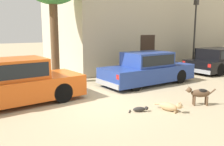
{
  "coord_description": "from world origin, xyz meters",
  "views": [
    {
      "loc": [
        -3.85,
        -6.69,
        2.38
      ],
      "look_at": [
        0.84,
        0.2,
        0.9
      ],
      "focal_mm": 38.89,
      "sensor_mm": 36.0,
      "label": 1
    }
  ],
  "objects_px": {
    "parked_sedan_third": "(219,60)",
    "street_lamp": "(195,26)",
    "parked_sedan_second": "(148,68)",
    "parked_sedan_nearest": "(14,82)",
    "stray_dog_spotted": "(170,107)",
    "stray_cat": "(140,109)",
    "stray_dog_tan": "(199,93)"
  },
  "relations": [
    {
      "from": "parked_sedan_third",
      "to": "street_lamp",
      "type": "xyz_separation_m",
      "value": [
        -0.49,
        1.42,
        1.93
      ]
    },
    {
      "from": "parked_sedan_second",
      "to": "parked_sedan_third",
      "type": "bearing_deg",
      "value": 1.08
    },
    {
      "from": "parked_sedan_nearest",
      "to": "parked_sedan_third",
      "type": "height_order",
      "value": "parked_sedan_nearest"
    },
    {
      "from": "stray_dog_spotted",
      "to": "street_lamp",
      "type": "relative_size",
      "value": 0.23
    },
    {
      "from": "street_lamp",
      "to": "parked_sedan_third",
      "type": "bearing_deg",
      "value": -71.1
    },
    {
      "from": "parked_sedan_second",
      "to": "stray_cat",
      "type": "xyz_separation_m",
      "value": [
        -2.78,
        -2.75,
        -0.62
      ]
    },
    {
      "from": "stray_dog_tan",
      "to": "street_lamp",
      "type": "bearing_deg",
      "value": -105.24
    },
    {
      "from": "street_lamp",
      "to": "parked_sedan_second",
      "type": "bearing_deg",
      "value": -163.66
    },
    {
      "from": "parked_sedan_nearest",
      "to": "stray_dog_spotted",
      "type": "height_order",
      "value": "parked_sedan_nearest"
    },
    {
      "from": "stray_dog_tan",
      "to": "street_lamp",
      "type": "distance_m",
      "value": 7.96
    },
    {
      "from": "stray_cat",
      "to": "parked_sedan_second",
      "type": "bearing_deg",
      "value": 70.22
    },
    {
      "from": "street_lamp",
      "to": "stray_dog_tan",
      "type": "bearing_deg",
      "value": -140.9
    },
    {
      "from": "parked_sedan_second",
      "to": "stray_dog_spotted",
      "type": "distance_m",
      "value": 3.82
    },
    {
      "from": "street_lamp",
      "to": "stray_cat",
      "type": "bearing_deg",
      "value": -151.75
    },
    {
      "from": "parked_sedan_third",
      "to": "stray_cat",
      "type": "xyz_separation_m",
      "value": [
        -8.4,
        -2.83,
        -0.61
      ]
    },
    {
      "from": "parked_sedan_second",
      "to": "stray_dog_tan",
      "type": "height_order",
      "value": "parked_sedan_second"
    },
    {
      "from": "parked_sedan_second",
      "to": "stray_dog_tan",
      "type": "relative_size",
      "value": 5.37
    },
    {
      "from": "stray_dog_spotted",
      "to": "street_lamp",
      "type": "bearing_deg",
      "value": 108.63
    },
    {
      "from": "stray_dog_spotted",
      "to": "stray_dog_tan",
      "type": "bearing_deg",
      "value": 69.69
    },
    {
      "from": "stray_dog_tan",
      "to": "stray_cat",
      "type": "relative_size",
      "value": 1.4
    },
    {
      "from": "parked_sedan_third",
      "to": "street_lamp",
      "type": "distance_m",
      "value": 2.44
    },
    {
      "from": "parked_sedan_second",
      "to": "stray_dog_spotted",
      "type": "height_order",
      "value": "parked_sedan_second"
    },
    {
      "from": "parked_sedan_third",
      "to": "stray_cat",
      "type": "height_order",
      "value": "parked_sedan_third"
    },
    {
      "from": "parked_sedan_nearest",
      "to": "stray_dog_tan",
      "type": "distance_m",
      "value": 5.95
    },
    {
      "from": "parked_sedan_third",
      "to": "stray_cat",
      "type": "bearing_deg",
      "value": -162.08
    },
    {
      "from": "parked_sedan_nearest",
      "to": "stray_dog_tan",
      "type": "bearing_deg",
      "value": -38.0
    },
    {
      "from": "stray_dog_spotted",
      "to": "parked_sedan_second",
      "type": "bearing_deg",
      "value": 133.19
    },
    {
      "from": "stray_cat",
      "to": "street_lamp",
      "type": "bearing_deg",
      "value": 53.79
    },
    {
      "from": "parked_sedan_second",
      "to": "parked_sedan_third",
      "type": "distance_m",
      "value": 5.62
    },
    {
      "from": "stray_dog_spotted",
      "to": "stray_dog_tan",
      "type": "distance_m",
      "value": 1.24
    },
    {
      "from": "stray_dog_spotted",
      "to": "parked_sedan_nearest",
      "type": "bearing_deg",
      "value": -147.21
    },
    {
      "from": "parked_sedan_nearest",
      "to": "parked_sedan_second",
      "type": "bearing_deg",
      "value": -3.86
    }
  ]
}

